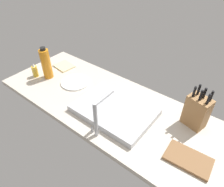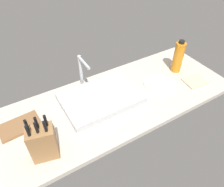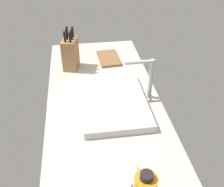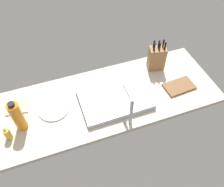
% 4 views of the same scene
% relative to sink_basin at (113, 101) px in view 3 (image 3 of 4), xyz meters
% --- Properties ---
extents(countertop_slab, '(1.77, 0.65, 0.04)m').
position_rel_sink_basin_xyz_m(countertop_slab, '(0.06, -0.05, -0.04)').
color(countertop_slab, beige).
rests_on(countertop_slab, ground).
extents(sink_basin, '(0.52, 0.36, 0.04)m').
position_rel_sink_basin_xyz_m(sink_basin, '(0.00, 0.00, 0.00)').
color(sink_basin, '#B7BABF').
rests_on(sink_basin, countertop_slab).
extents(faucet, '(0.06, 0.16, 0.25)m').
position_rel_sink_basin_xyz_m(faucet, '(-0.04, 0.20, 0.13)').
color(faucet, '#B7BABF').
rests_on(faucet, countertop_slab).
extents(knife_block, '(0.15, 0.12, 0.28)m').
position_rel_sink_basin_xyz_m(knife_block, '(-0.45, -0.22, 0.09)').
color(knife_block, '#9E7042').
rests_on(knife_block, countertop_slab).
extents(cutting_board, '(0.25, 0.16, 0.02)m').
position_rel_sink_basin_xyz_m(cutting_board, '(-0.53, 0.04, -0.01)').
color(cutting_board, brown).
rests_on(cutting_board, countertop_slab).
extents(dinner_plate, '(0.23, 0.23, 0.01)m').
position_rel_sink_basin_xyz_m(dinner_plate, '(0.45, -0.08, -0.02)').
color(dinner_plate, white).
rests_on(dinner_plate, countertop_slab).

